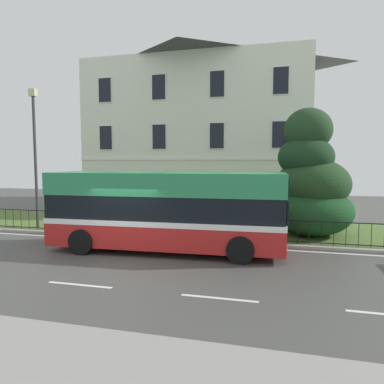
{
  "coord_description": "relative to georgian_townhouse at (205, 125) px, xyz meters",
  "views": [
    {
      "loc": [
        5.45,
        -10.4,
        3.48
      ],
      "look_at": [
        1.73,
        4.34,
        2.16
      ],
      "focal_mm": 32.88,
      "sensor_mm": 36.0,
      "label": 1
    }
  ],
  "objects": [
    {
      "name": "ground_plane",
      "position": [
        0.48,
        -16.21,
        -6.42
      ],
      "size": [
        60.0,
        56.0,
        0.18
      ],
      "color": "#464643"
    },
    {
      "name": "georgian_townhouse",
      "position": [
        0.0,
        0.0,
        0.0
      ],
      "size": [
        15.85,
        11.12,
        12.51
      ],
      "color": "silver",
      "rests_on": "ground_plane"
    },
    {
      "name": "iron_verge_railing",
      "position": [
        -0.0,
        -12.95,
        -5.79
      ],
      "size": [
        19.78,
        0.04,
        0.97
      ],
      "color": "black",
      "rests_on": "ground_plane"
    },
    {
      "name": "evergreen_tree",
      "position": [
        7.26,
        -10.89,
        -3.99
      ],
      "size": [
        3.76,
        3.76,
        5.83
      ],
      "color": "#423328",
      "rests_on": "ground_plane"
    },
    {
      "name": "single_decker_bus",
      "position": [
        1.66,
        -14.89,
        -4.79
      ],
      "size": [
        9.12,
        2.95,
        3.06
      ],
      "rotation": [
        0.0,
        0.0,
        0.04
      ],
      "color": "red",
      "rests_on": "ground_plane"
    },
    {
      "name": "street_lamp_post",
      "position": [
        -6.12,
        -12.41,
        -2.31
      ],
      "size": [
        0.36,
        0.24,
        6.96
      ],
      "color": "#333338",
      "rests_on": "ground_plane"
    },
    {
      "name": "litter_bin",
      "position": [
        -0.9,
        -12.36,
        -5.68
      ],
      "size": [
        0.49,
        0.49,
        1.2
      ],
      "color": "#23472D",
      "rests_on": "ground_plane"
    }
  ]
}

